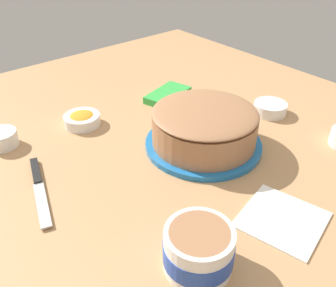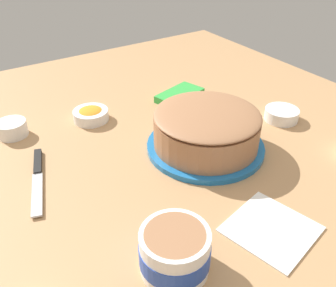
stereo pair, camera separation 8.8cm
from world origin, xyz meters
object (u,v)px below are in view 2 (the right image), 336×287
at_px(spreading_knife, 38,174).
at_px(paper_napkin, 271,228).
at_px(frosted_cake, 206,131).
at_px(frosting_tub, 175,251).
at_px(sprinkle_bowl_blue, 12,128).
at_px(sprinkle_bowl_yellow, 282,114).
at_px(sprinkle_bowl_orange, 91,114).
at_px(candy_box_lower, 180,95).

height_order(spreading_knife, paper_napkin, spreading_knife).
distance_m(frosted_cake, frosting_tub, 0.37).
bearing_deg(frosting_tub, spreading_knife, -72.15).
bearing_deg(frosted_cake, spreading_knife, -16.98).
height_order(sprinkle_bowl_blue, paper_napkin, sprinkle_bowl_blue).
height_order(frosting_tub, sprinkle_bowl_yellow, frosting_tub).
distance_m(sprinkle_bowl_yellow, sprinkle_bowl_orange, 0.54).
bearing_deg(sprinkle_bowl_orange, frosting_tub, 81.33).
distance_m(sprinkle_bowl_blue, sprinkle_bowl_orange, 0.21).
xyz_separation_m(frosted_cake, sprinkle_bowl_blue, (0.39, -0.33, -0.03)).
bearing_deg(frosting_tub, sprinkle_bowl_yellow, -154.56).
bearing_deg(frosted_cake, sprinkle_bowl_yellow, 179.63).
relative_size(spreading_knife, sprinkle_bowl_blue, 2.95).
distance_m(frosting_tub, sprinkle_bowl_orange, 0.56).
bearing_deg(paper_napkin, sprinkle_bowl_blue, -62.10).
xyz_separation_m(sprinkle_bowl_orange, candy_box_lower, (-0.29, 0.03, -0.01)).
xyz_separation_m(frosted_cake, candy_box_lower, (-0.11, -0.27, -0.04)).
bearing_deg(sprinkle_bowl_yellow, sprinkle_bowl_blue, -26.57).
xyz_separation_m(frosted_cake, sprinkle_bowl_yellow, (-0.27, 0.00, -0.04)).
bearing_deg(sprinkle_bowl_yellow, candy_box_lower, -58.28).
distance_m(frosting_tub, sprinkle_bowl_blue, 0.60).
bearing_deg(frosted_cake, sprinkle_bowl_orange, -57.92).
height_order(spreading_knife, candy_box_lower, candy_box_lower).
relative_size(spreading_knife, sprinkle_bowl_orange, 2.32).
distance_m(sprinkle_bowl_blue, paper_napkin, 0.70).
relative_size(sprinkle_bowl_yellow, sprinkle_bowl_blue, 1.21).
distance_m(frosted_cake, sprinkle_bowl_yellow, 0.27).
height_order(frosted_cake, paper_napkin, frosted_cake).
height_order(sprinkle_bowl_yellow, sprinkle_bowl_blue, sprinkle_bowl_blue).
height_order(frosting_tub, candy_box_lower, frosting_tub).
height_order(sprinkle_bowl_orange, paper_napkin, sprinkle_bowl_orange).
bearing_deg(spreading_knife, sprinkle_bowl_blue, -89.40).
distance_m(sprinkle_bowl_blue, candy_box_lower, 0.50).
height_order(frosted_cake, spreading_knife, frosted_cake).
relative_size(frosted_cake, sprinkle_bowl_orange, 2.96).
bearing_deg(sprinkle_bowl_blue, paper_napkin, 117.90).
bearing_deg(candy_box_lower, sprinkle_bowl_orange, -21.09).
height_order(spreading_knife, sprinkle_bowl_yellow, sprinkle_bowl_yellow).
bearing_deg(sprinkle_bowl_yellow, paper_napkin, 40.26).
bearing_deg(sprinkle_bowl_orange, spreading_knife, 40.25).
relative_size(sprinkle_bowl_blue, sprinkle_bowl_orange, 0.79).
height_order(frosting_tub, paper_napkin, frosting_tub).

